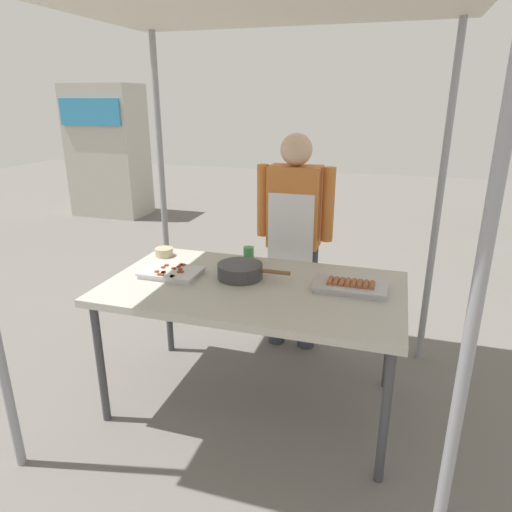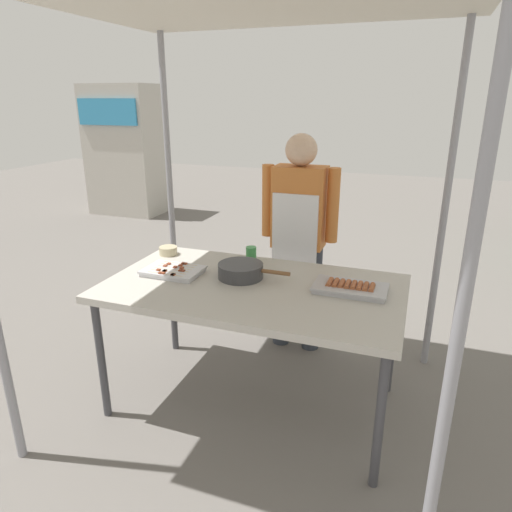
{
  "view_description": "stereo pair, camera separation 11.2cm",
  "coord_description": "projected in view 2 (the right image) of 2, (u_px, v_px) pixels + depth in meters",
  "views": [
    {
      "loc": [
        0.69,
        -2.18,
        1.71
      ],
      "look_at": [
        0.0,
        0.05,
        0.9
      ],
      "focal_mm": 32.12,
      "sensor_mm": 36.0,
      "label": 1
    },
    {
      "loc": [
        0.79,
        -2.15,
        1.71
      ],
      "look_at": [
        0.0,
        0.05,
        0.9
      ],
      "focal_mm": 32.12,
      "sensor_mm": 36.0,
      "label": 2
    }
  ],
  "objects": [
    {
      "name": "stall_table",
      "position": [
        253.0,
        294.0,
        2.49
      ],
      "size": [
        1.6,
        0.9,
        0.75
      ],
      "color": "#B7B2A8",
      "rests_on": "ground"
    },
    {
      "name": "stall_canopy",
      "position": [
        252.0,
        8.0,
        2.04
      ],
      "size": [
        2.1,
        1.8,
        2.19
      ],
      "color": "gray",
      "rests_on": "ground"
    },
    {
      "name": "cooking_wok",
      "position": [
        241.0,
        270.0,
        2.57
      ],
      "size": [
        0.41,
        0.25,
        0.08
      ],
      "color": "#38383A",
      "rests_on": "stall_table"
    },
    {
      "name": "condiment_bowl",
      "position": [
        168.0,
        251.0,
        2.95
      ],
      "size": [
        0.11,
        0.11,
        0.05
      ],
      "primitive_type": "cylinder",
      "color": "#BFB28C",
      "rests_on": "stall_table"
    },
    {
      "name": "neighbor_stall_left",
      "position": [
        125.0,
        150.0,
        6.91
      ],
      "size": [
        1.07,
        0.68,
        1.9
      ],
      "color": "#B7B2A8",
      "rests_on": "ground"
    },
    {
      "name": "tray_grilled_sausages",
      "position": [
        350.0,
        288.0,
        2.39
      ],
      "size": [
        0.38,
        0.22,
        0.05
      ],
      "color": "#ADADB2",
      "rests_on": "stall_table"
    },
    {
      "name": "drink_cup_near_edge",
      "position": [
        251.0,
        255.0,
        2.8
      ],
      "size": [
        0.06,
        0.06,
        0.1
      ],
      "primitive_type": "cylinder",
      "color": "#3F994C",
      "rests_on": "stall_table"
    },
    {
      "name": "tray_meat_skewers",
      "position": [
        173.0,
        271.0,
        2.63
      ],
      "size": [
        0.33,
        0.23,
        0.04
      ],
      "color": "silver",
      "rests_on": "stall_table"
    },
    {
      "name": "ground_plane",
      "position": [
        253.0,
        401.0,
        2.72
      ],
      "size": [
        18.0,
        18.0,
        0.0
      ],
      "primitive_type": "plane",
      "color": "#66605B"
    },
    {
      "name": "vendor_woman",
      "position": [
        299.0,
        229.0,
        3.06
      ],
      "size": [
        0.52,
        0.22,
        1.5
      ],
      "rotation": [
        0.0,
        0.0,
        3.14
      ],
      "color": "#333842",
      "rests_on": "ground"
    }
  ]
}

